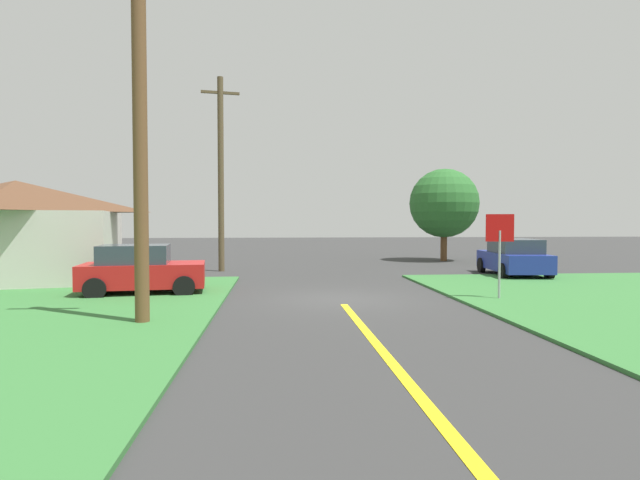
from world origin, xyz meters
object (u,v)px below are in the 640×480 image
at_px(oak_tree_left, 444,203).
at_px(stop_sign, 500,239).
at_px(utility_pole_mid, 221,172).
at_px(utility_pole_near, 140,138).
at_px(parked_car_near_building, 142,270).
at_px(barn, 16,231).
at_px(car_on_crossroad, 514,258).

bearing_deg(oak_tree_left, stop_sign, -102.80).
bearing_deg(utility_pole_mid, utility_pole_near, -92.09).
bearing_deg(utility_pole_mid, parked_car_near_building, -103.04).
distance_m(utility_pole_mid, barn, 8.83).
relative_size(stop_sign, parked_car_near_building, 0.64).
bearing_deg(utility_pole_mid, car_on_crossroad, -14.14).
bearing_deg(barn, car_on_crossroad, 0.30).
relative_size(parked_car_near_building, car_on_crossroad, 0.89).
relative_size(utility_pole_near, utility_pole_mid, 0.91).
bearing_deg(utility_pole_near, parked_car_near_building, 104.53).
distance_m(parked_car_near_building, car_on_crossroad, 15.33).
height_order(car_on_crossroad, utility_pole_mid, utility_pole_mid).
xyz_separation_m(stop_sign, car_on_crossroad, (3.67, 6.63, -1.04)).
bearing_deg(utility_pole_mid, oak_tree_left, 22.54).
distance_m(stop_sign, parked_car_near_building, 11.31).
xyz_separation_m(stop_sign, parked_car_near_building, (-11.03, 2.29, -1.04)).
bearing_deg(stop_sign, car_on_crossroad, -108.07).
bearing_deg(oak_tree_left, car_on_crossroad, -88.46).
bearing_deg(parked_car_near_building, utility_pole_mid, 69.90).
xyz_separation_m(utility_pole_near, barn, (-7.23, 9.24, -2.27)).
bearing_deg(utility_pole_mid, barn, -156.34).
distance_m(parked_car_near_building, barn, 7.38).
distance_m(utility_pole_mid, oak_tree_left, 13.82).
xyz_separation_m(stop_sign, utility_pole_mid, (-9.27, 9.89, 2.89)).
distance_m(utility_pole_near, barn, 11.95).
distance_m(stop_sign, car_on_crossroad, 7.65).
bearing_deg(car_on_crossroad, barn, 96.33).
bearing_deg(oak_tree_left, parked_car_near_building, -138.35).
height_order(parked_car_near_building, oak_tree_left, oak_tree_left).
distance_m(utility_pole_near, utility_pole_mid, 12.63).
height_order(parked_car_near_building, utility_pole_near, utility_pole_near).
relative_size(stop_sign, utility_pole_mid, 0.28).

